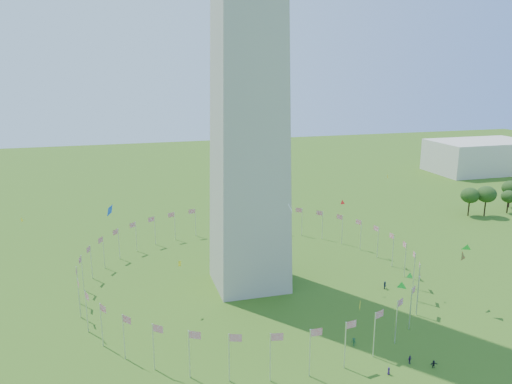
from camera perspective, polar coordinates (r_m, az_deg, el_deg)
The scene contains 3 objects.
flag_ring at distance 124.40m, azimuth -0.79°, elevation -8.51°, with size 80.24×80.24×9.00m.
gov_building_east_a at distance 280.71m, azimuth 24.27°, elevation 3.74°, with size 50.00×30.00×16.00m, color beige.
kites_aloft at distance 102.45m, azimuth 11.39°, elevation -6.70°, with size 114.83×76.35×27.63m.
Camera 1 is at (-29.86, -60.94, 52.21)m, focal length 35.00 mm.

